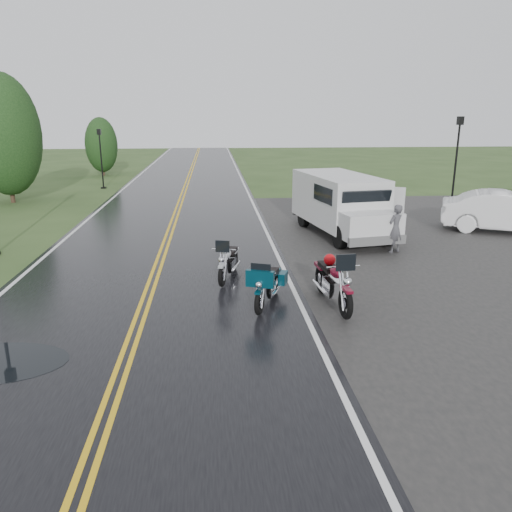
{
  "coord_description": "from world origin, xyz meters",
  "views": [
    {
      "loc": [
        1.73,
        -10.3,
        4.53
      ],
      "look_at": [
        2.8,
        2.0,
        1.0
      ],
      "focal_mm": 35.0,
      "sensor_mm": 36.0,
      "label": 1
    }
  ],
  "objects_px": {
    "sedan_white": "(507,213)",
    "lamp_post_far_left": "(101,159)",
    "motorcycle_red": "(346,291)",
    "motorcycle_teal": "(259,292)",
    "lamp_post_far_right": "(456,160)",
    "van_white": "(341,216)",
    "motorcycle_silver": "(222,267)",
    "person_at_van": "(395,229)"
  },
  "relations": [
    {
      "from": "motorcycle_red",
      "to": "lamp_post_far_right",
      "type": "relative_size",
      "value": 0.55
    },
    {
      "from": "motorcycle_silver",
      "to": "lamp_post_far_right",
      "type": "height_order",
      "value": "lamp_post_far_right"
    },
    {
      "from": "lamp_post_far_left",
      "to": "person_at_van",
      "type": "bearing_deg",
      "value": -51.72
    },
    {
      "from": "lamp_post_far_left",
      "to": "lamp_post_far_right",
      "type": "bearing_deg",
      "value": -19.1
    },
    {
      "from": "person_at_van",
      "to": "sedan_white",
      "type": "xyz_separation_m",
      "value": [
        5.42,
        2.55,
        -0.02
      ]
    },
    {
      "from": "motorcycle_red",
      "to": "motorcycle_silver",
      "type": "distance_m",
      "value": 3.65
    },
    {
      "from": "motorcycle_silver",
      "to": "lamp_post_far_left",
      "type": "bearing_deg",
      "value": 124.32
    },
    {
      "from": "motorcycle_red",
      "to": "person_at_van",
      "type": "relative_size",
      "value": 1.52
    },
    {
      "from": "motorcycle_teal",
      "to": "van_white",
      "type": "distance_m",
      "value": 6.67
    },
    {
      "from": "van_white",
      "to": "lamp_post_far_left",
      "type": "relative_size",
      "value": 1.62
    },
    {
      "from": "lamp_post_far_right",
      "to": "van_white",
      "type": "bearing_deg",
      "value": -133.01
    },
    {
      "from": "motorcycle_teal",
      "to": "lamp_post_far_left",
      "type": "distance_m",
      "value": 22.9
    },
    {
      "from": "person_at_van",
      "to": "van_white",
      "type": "bearing_deg",
      "value": -53.14
    },
    {
      "from": "van_white",
      "to": "lamp_post_far_right",
      "type": "bearing_deg",
      "value": 37.16
    },
    {
      "from": "motorcycle_red",
      "to": "motorcycle_teal",
      "type": "distance_m",
      "value": 1.95
    },
    {
      "from": "lamp_post_far_right",
      "to": "person_at_van",
      "type": "bearing_deg",
      "value": -124.72
    },
    {
      "from": "van_white",
      "to": "lamp_post_far_right",
      "type": "height_order",
      "value": "lamp_post_far_right"
    },
    {
      "from": "motorcycle_red",
      "to": "person_at_van",
      "type": "distance_m",
      "value": 6.34
    },
    {
      "from": "person_at_van",
      "to": "lamp_post_far_right",
      "type": "xyz_separation_m",
      "value": [
        6.64,
        9.58,
        1.42
      ]
    },
    {
      "from": "lamp_post_far_right",
      "to": "motorcycle_red",
      "type": "bearing_deg",
      "value": -122.9
    },
    {
      "from": "lamp_post_far_right",
      "to": "motorcycle_teal",
      "type": "bearing_deg",
      "value": -128.48
    },
    {
      "from": "motorcycle_red",
      "to": "lamp_post_far_left",
      "type": "relative_size",
      "value": 0.67
    },
    {
      "from": "van_white",
      "to": "lamp_post_far_left",
      "type": "bearing_deg",
      "value": 115.65
    },
    {
      "from": "motorcycle_teal",
      "to": "motorcycle_silver",
      "type": "height_order",
      "value": "motorcycle_silver"
    },
    {
      "from": "motorcycle_red",
      "to": "sedan_white",
      "type": "xyz_separation_m",
      "value": [
        8.55,
        8.07,
        0.06
      ]
    },
    {
      "from": "sedan_white",
      "to": "lamp_post_far_left",
      "type": "xyz_separation_m",
      "value": [
        -18.33,
        13.81,
        1.05
      ]
    },
    {
      "from": "motorcycle_teal",
      "to": "van_white",
      "type": "relative_size",
      "value": 0.34
    },
    {
      "from": "lamp_post_far_left",
      "to": "lamp_post_far_right",
      "type": "relative_size",
      "value": 0.83
    },
    {
      "from": "van_white",
      "to": "lamp_post_far_right",
      "type": "relative_size",
      "value": 1.34
    },
    {
      "from": "motorcycle_red",
      "to": "person_at_van",
      "type": "height_order",
      "value": "person_at_van"
    },
    {
      "from": "motorcycle_teal",
      "to": "person_at_van",
      "type": "xyz_separation_m",
      "value": [
        5.04,
        5.11,
        0.21
      ]
    },
    {
      "from": "motorcycle_red",
      "to": "van_white",
      "type": "xyz_separation_m",
      "value": [
        1.43,
        6.16,
        0.44
      ]
    },
    {
      "from": "person_at_van",
      "to": "motorcycle_silver",
      "type": "bearing_deg",
      "value": -4.83
    },
    {
      "from": "motorcycle_teal",
      "to": "lamp_post_far_right",
      "type": "xyz_separation_m",
      "value": [
        11.68,
        14.7,
        1.62
      ]
    },
    {
      "from": "person_at_van",
      "to": "sedan_white",
      "type": "height_order",
      "value": "person_at_van"
    },
    {
      "from": "motorcycle_silver",
      "to": "sedan_white",
      "type": "xyz_separation_m",
      "value": [
        11.27,
        5.63,
        0.18
      ]
    },
    {
      "from": "lamp_post_far_left",
      "to": "lamp_post_far_right",
      "type": "xyz_separation_m",
      "value": [
        19.55,
        -6.77,
        0.39
      ]
    },
    {
      "from": "motorcycle_teal",
      "to": "van_white",
      "type": "height_order",
      "value": "van_white"
    },
    {
      "from": "motorcycle_red",
      "to": "lamp_post_far_right",
      "type": "height_order",
      "value": "lamp_post_far_right"
    },
    {
      "from": "motorcycle_red",
      "to": "van_white",
      "type": "distance_m",
      "value": 6.34
    },
    {
      "from": "van_white",
      "to": "lamp_post_far_right",
      "type": "distance_m",
      "value": 12.28
    },
    {
      "from": "lamp_post_far_left",
      "to": "lamp_post_far_right",
      "type": "height_order",
      "value": "lamp_post_far_right"
    }
  ]
}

